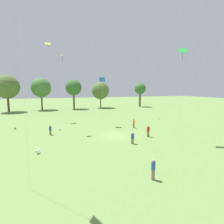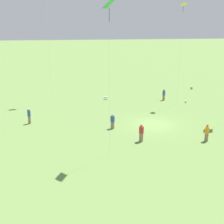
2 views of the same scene
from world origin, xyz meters
name	(u,v)px [view 1 (image 1 of 2)]	position (x,y,z in m)	size (l,w,h in m)	color
ground_plane	(115,136)	(0.00, 0.00, 0.00)	(240.00, 240.00, 0.00)	#6B8E47
tree_0	(7,87)	(-22.86, 38.46, 8.15)	(7.57, 7.57, 11.96)	brown
tree_1	(41,88)	(-12.82, 40.86, 7.89)	(6.80, 6.80, 11.32)	brown
tree_2	(74,88)	(-1.61, 40.31, 7.94)	(5.88, 5.88, 10.94)	brown
tree_3	(100,91)	(8.83, 40.69, 6.77)	(6.74, 6.74, 10.15)	brown
tree_4	(140,89)	(25.69, 39.48, 7.41)	(4.63, 4.63, 9.88)	brown
person_0	(50,130)	(-10.01, 3.96, 0.81)	(0.48, 0.48, 1.65)	#847056
person_1	(148,131)	(4.72, -2.30, 0.89)	(0.56, 0.56, 1.81)	#847056
person_2	(153,169)	(-1.81, -14.05, 0.93)	(0.48, 0.48, 1.84)	#847056
person_3	(134,124)	(5.35, 4.14, 0.87)	(0.55, 0.55, 1.75)	#847056
person_4	(133,138)	(0.80, -4.72, 0.81)	(0.58, 0.58, 1.67)	#847056
kite_0	(62,61)	(-7.57, 5.21, 12.30)	(0.86, 0.89, 13.37)	yellow
kite_1	(183,53)	(7.71, -5.75, 12.44)	(1.33, 1.19, 13.22)	green
kite_2	(48,46)	(-9.81, 17.98, 17.16)	(1.39, 1.27, 18.09)	yellow
kite_4	(102,81)	(0.27, 8.48, 9.22)	(1.38, 1.21, 9.89)	blue
dog_0	(38,151)	(-11.39, -4.35, 0.34)	(0.48, 0.71, 0.50)	silver
picnic_bag_0	(159,119)	(15.50, 10.70, 0.20)	(0.36, 0.30, 0.39)	beige
picnic_bag_1	(15,128)	(-16.32, 10.46, 0.17)	(0.36, 0.33, 0.35)	#A58459
picnic_bag_2	(60,130)	(-8.40, 6.76, 0.16)	(0.36, 0.34, 0.32)	beige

